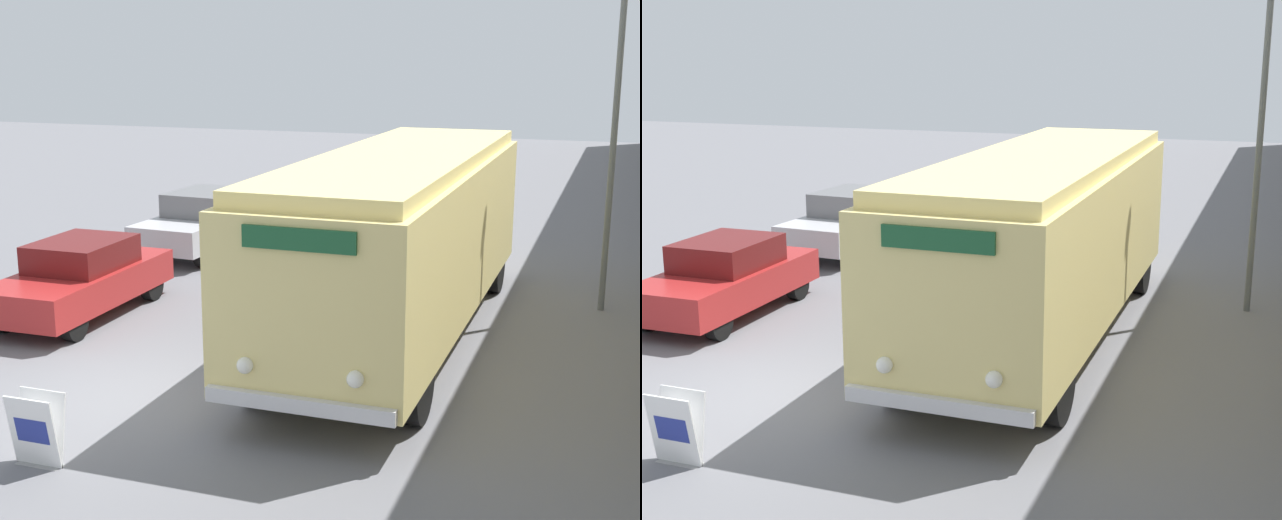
{
  "view_description": "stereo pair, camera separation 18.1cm",
  "coord_description": "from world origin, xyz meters",
  "views": [
    {
      "loc": [
        6.87,
        -10.55,
        5.05
      ],
      "look_at": [
        2.56,
        1.72,
        1.92
      ],
      "focal_mm": 50.0,
      "sensor_mm": 36.0,
      "label": 1
    },
    {
      "loc": [
        7.04,
        -10.49,
        5.05
      ],
      "look_at": [
        2.56,
        1.72,
        1.92
      ],
      "focal_mm": 50.0,
      "sensor_mm": 36.0,
      "label": 2
    }
  ],
  "objects": [
    {
      "name": "vintage_bus",
      "position": [
        3.16,
        4.18,
        1.87
      ],
      "size": [
        2.67,
        10.04,
        3.28
      ],
      "color": "black",
      "rests_on": "ground_plane"
    },
    {
      "name": "parked_car_mid",
      "position": [
        -3.08,
        9.12,
        0.78
      ],
      "size": [
        2.06,
        4.37,
        1.53
      ],
      "rotation": [
        0.0,
        0.0,
        -0.06
      ],
      "color": "black",
      "rests_on": "ground_plane"
    },
    {
      "name": "ground_plane",
      "position": [
        0.0,
        0.0,
        0.0
      ],
      "size": [
        80.0,
        80.0,
        0.0
      ],
      "primitive_type": "plane",
      "color": "slate"
    },
    {
      "name": "parked_car_near",
      "position": [
        -2.9,
        3.45,
        0.73
      ],
      "size": [
        1.79,
        4.15,
        1.46
      ],
      "rotation": [
        0.0,
        0.0,
        0.01
      ],
      "color": "black",
      "rests_on": "ground_plane"
    },
    {
      "name": "streetlamp",
      "position": [
        6.52,
        7.11,
        4.35
      ],
      "size": [
        0.36,
        0.36,
        6.76
      ],
      "color": "#595E60",
      "rests_on": "ground_plane"
    },
    {
      "name": "sign_board",
      "position": [
        0.23,
        -2.15,
        0.45
      ],
      "size": [
        0.66,
        0.35,
        0.93
      ],
      "color": "gray",
      "rests_on": "ground_plane"
    }
  ]
}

